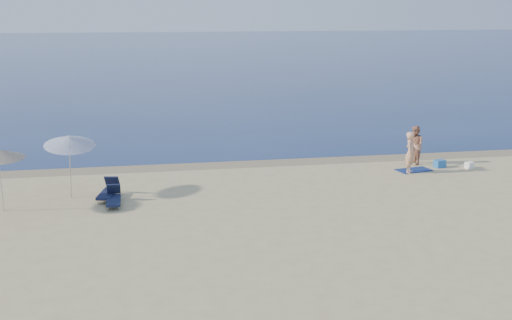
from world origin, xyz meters
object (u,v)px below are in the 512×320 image
(person_right, at_px, (415,145))
(umbrella_near, at_px, (70,141))
(person_left, at_px, (411,152))
(blue_cooler, at_px, (440,164))

(person_right, relative_size, umbrella_near, 0.71)
(person_left, relative_size, person_right, 1.02)
(umbrella_near, bearing_deg, person_right, -5.15)
(blue_cooler, distance_m, umbrella_near, 16.85)
(blue_cooler, relative_size, umbrella_near, 0.19)
(blue_cooler, bearing_deg, umbrella_near, 170.70)
(person_right, relative_size, blue_cooler, 3.74)
(person_right, bearing_deg, person_left, -27.29)
(person_left, bearing_deg, blue_cooler, -33.47)
(person_right, xyz_separation_m, blue_cooler, (0.94, -0.78, -0.76))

